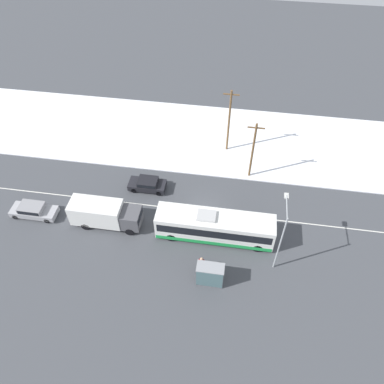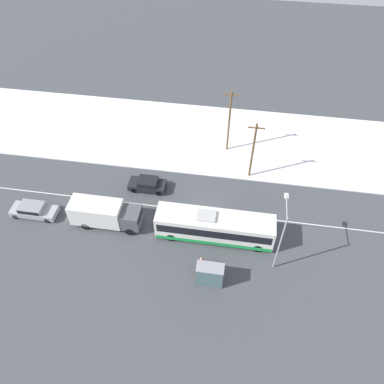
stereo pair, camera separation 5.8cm
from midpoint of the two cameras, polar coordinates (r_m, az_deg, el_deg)
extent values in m
plane|color=#424449|center=(39.82, 1.79, -3.02)|extent=(120.00, 120.00, 0.00)
cube|color=white|center=(48.50, 3.67, 8.12)|extent=(80.00, 13.70, 0.12)
cube|color=silver|center=(39.82, 1.79, -3.01)|extent=(60.00, 0.12, 0.00)
cube|color=white|center=(36.62, 3.45, -5.23)|extent=(11.48, 2.55, 2.68)
cube|color=black|center=(36.37, 3.47, -4.92)|extent=(11.02, 2.57, 1.02)
cube|color=green|center=(37.50, 3.38, -6.25)|extent=(11.37, 2.57, 0.48)
cube|color=#B2B2B2|center=(35.51, 2.17, -3.64)|extent=(1.80, 1.40, 0.24)
cylinder|color=black|center=(36.97, 9.95, -8.39)|extent=(1.00, 0.28, 1.00)
cylinder|color=black|center=(38.31, 10.06, -5.61)|extent=(1.00, 0.28, 1.00)
cylinder|color=black|center=(37.21, -3.21, -6.89)|extent=(1.00, 0.28, 1.00)
cylinder|color=black|center=(38.54, -2.58, -4.18)|extent=(1.00, 0.28, 1.00)
cube|color=silver|center=(38.80, -14.37, -2.96)|extent=(5.20, 2.30, 2.38)
cube|color=#4C4C51|center=(37.95, -9.28, -3.89)|extent=(1.90, 2.19, 1.85)
cube|color=black|center=(37.44, -7.98, -3.71)|extent=(0.06, 1.96, 0.82)
cylinder|color=black|center=(38.13, -9.50, -5.98)|extent=(0.90, 0.26, 0.90)
cylinder|color=black|center=(39.30, -8.73, -3.63)|extent=(0.90, 0.26, 0.90)
cylinder|color=black|center=(39.53, -15.92, -5.03)|extent=(0.90, 0.26, 0.90)
cylinder|color=black|center=(40.66, -14.97, -2.80)|extent=(0.90, 0.26, 0.90)
cube|color=black|center=(41.91, -6.86, 1.04)|extent=(4.10, 1.80, 0.69)
cube|color=black|center=(41.48, -6.80, 1.59)|extent=(2.13, 1.66, 0.48)
cube|color=black|center=(41.47, -6.80, 1.59)|extent=(1.96, 1.69, 0.38)
cylinder|color=black|center=(41.90, -8.87, 0.23)|extent=(0.64, 0.22, 0.64)
cylinder|color=black|center=(42.93, -8.34, 1.76)|extent=(0.64, 0.22, 0.64)
cylinder|color=black|center=(41.28, -5.13, -0.19)|extent=(0.64, 0.22, 0.64)
cylinder|color=black|center=(42.33, -4.68, 1.37)|extent=(0.64, 0.22, 0.64)
cube|color=#9E9EA3|center=(42.46, -22.93, -2.75)|extent=(4.79, 1.80, 0.64)
cube|color=gray|center=(42.08, -23.31, -2.19)|extent=(2.49, 1.66, 0.58)
cube|color=black|center=(42.07, -23.32, -2.18)|extent=(2.29, 1.69, 0.46)
cylinder|color=black|center=(41.43, -21.23, -4.08)|extent=(0.64, 0.22, 0.64)
cylinder|color=black|center=(42.27, -20.42, -2.44)|extent=(0.64, 0.22, 0.64)
cylinder|color=black|center=(43.09, -25.35, -3.41)|extent=(0.64, 0.22, 0.64)
cylinder|color=black|center=(43.90, -24.48, -1.85)|extent=(0.64, 0.22, 0.64)
cylinder|color=#23232D|center=(35.48, 1.19, -11.18)|extent=(0.12, 0.12, 0.79)
cylinder|color=#23232D|center=(35.46, 1.58, -11.23)|extent=(0.12, 0.12, 0.79)
cube|color=maroon|center=(34.85, 1.40, -10.58)|extent=(0.41, 0.22, 0.65)
sphere|color=tan|center=(34.46, 1.42, -10.17)|extent=(0.28, 0.28, 0.28)
cylinder|color=maroon|center=(34.90, 0.98, -10.56)|extent=(0.10, 0.10, 0.62)
cylinder|color=maroon|center=(34.87, 1.83, -10.66)|extent=(0.10, 0.10, 0.62)
cube|color=gray|center=(33.11, 2.79, -11.40)|extent=(2.45, 1.20, 0.06)
cube|color=slate|center=(33.83, 2.60, -13.26)|extent=(2.35, 0.04, 2.16)
cylinder|color=#474C51|center=(34.48, 0.84, -11.41)|extent=(0.08, 0.08, 2.34)
cylinder|color=#474C51|center=(34.41, 4.83, -11.87)|extent=(0.08, 0.08, 2.34)
cylinder|color=#474C51|center=(33.92, 0.56, -13.01)|extent=(0.08, 0.08, 2.34)
cylinder|color=#474C51|center=(33.85, 4.65, -13.49)|extent=(0.08, 0.08, 2.34)
cylinder|color=#9EA3A8|center=(33.70, 13.18, -7.81)|extent=(0.14, 0.14, 7.28)
cylinder|color=#9EA3A8|center=(31.82, 14.22, -2.25)|extent=(0.10, 2.65, 0.10)
cube|color=silver|center=(32.76, 14.15, -0.58)|extent=(0.36, 0.60, 0.16)
cylinder|color=brown|center=(41.44, 9.18, 6.10)|extent=(0.24, 0.24, 7.44)
cube|color=brown|center=(39.42, 9.73, 9.62)|extent=(1.80, 0.12, 0.12)
cylinder|color=brown|center=(44.44, 5.61, 10.56)|extent=(0.24, 0.24, 8.39)
cube|color=brown|center=(42.34, 5.98, 14.57)|extent=(1.80, 0.12, 0.12)
camera|label=1|loc=(0.03, -90.04, -0.05)|focal=35.00mm
camera|label=2|loc=(0.03, 89.96, 0.05)|focal=35.00mm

